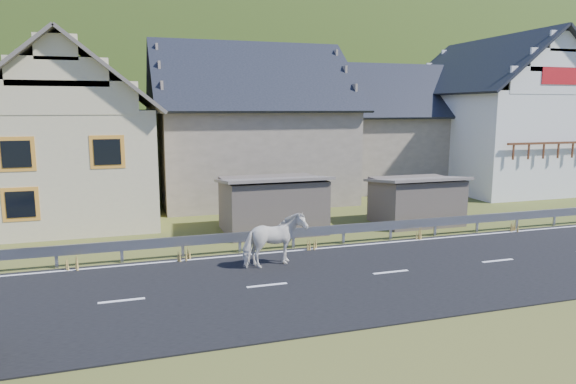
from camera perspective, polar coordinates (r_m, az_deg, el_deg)
name	(u,v)px	position (r m, az deg, el deg)	size (l,w,h in m)	color
ground	(391,273)	(16.50, 11.35, -8.86)	(160.00, 160.00, 0.00)	#3D4E19
road	(391,273)	(16.49, 11.35, -8.79)	(60.00, 7.00, 0.04)	black
lane_markings	(391,272)	(16.49, 11.36, -8.71)	(60.00, 6.60, 0.01)	silver
guardrail	(344,229)	(19.52, 6.20, -4.16)	(28.10, 0.09, 0.75)	#93969B
shed_left	(272,205)	(21.35, -1.75, -1.46)	(4.30, 3.30, 2.40)	brown
shed_right	(416,201)	(23.51, 14.03, -0.99)	(3.80, 2.90, 2.20)	brown
house_cream	(72,124)	(25.80, -22.83, 6.97)	(7.80, 9.80, 8.30)	beige
house_stone_a	(248,116)	(29.46, -4.43, 8.41)	(10.80, 9.80, 8.90)	gray
house_stone_b	(389,121)	(34.93, 11.14, 7.75)	(9.80, 8.80, 8.10)	gray
house_white	(496,108)	(35.78, 22.10, 8.61)	(8.80, 10.80, 9.70)	silver
mountain	(164,176)	(195.72, -13.62, 1.72)	(440.00, 280.00, 260.00)	#1D380D
horse	(274,240)	(16.54, -1.53, -5.37)	(2.04, 0.93, 1.72)	silver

